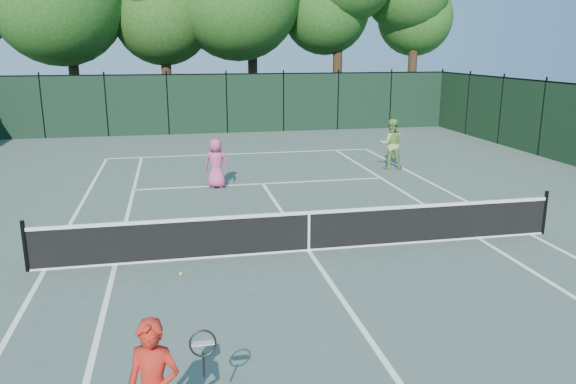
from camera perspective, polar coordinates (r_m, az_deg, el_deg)
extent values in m
plane|color=#45544A|center=(12.47, 2.10, -5.97)|extent=(90.00, 90.00, 0.00)
cube|color=white|center=(12.44, -23.48, -7.26)|extent=(0.10, 23.77, 0.01)
cube|color=white|center=(14.71, 23.40, -3.96)|extent=(0.10, 23.77, 0.01)
cube|color=white|center=(12.22, -17.14, -7.06)|extent=(0.10, 23.77, 0.01)
cube|color=white|center=(13.98, 18.77, -4.46)|extent=(0.10, 23.77, 0.01)
cube|color=white|center=(23.80, -4.70, 3.91)|extent=(10.97, 0.10, 0.01)
cube|color=white|center=(18.48, -2.59, 0.85)|extent=(8.23, 0.10, 0.01)
cube|color=white|center=(12.47, 2.10, -5.96)|extent=(0.10, 12.80, 0.01)
cube|color=black|center=(12.32, 2.12, -3.99)|extent=(11.60, 0.03, 0.85)
cube|color=white|center=(12.19, 2.14, -2.12)|extent=(11.60, 0.05, 0.07)
cube|color=white|center=(12.46, 2.11, -5.88)|extent=(11.60, 0.05, 0.04)
cube|color=white|center=(12.32, 2.12, -3.99)|extent=(0.05, 0.04, 0.91)
cylinder|color=black|center=(12.34, -25.15, -5.01)|extent=(0.09, 0.09, 1.06)
cylinder|color=black|center=(14.74, 24.61, -1.91)|extent=(0.09, 0.09, 1.06)
cube|color=black|center=(29.61, -6.24, 8.88)|extent=(24.00, 0.05, 3.00)
cylinder|color=black|center=(33.80, -20.82, 10.26)|extent=(0.56, 0.56, 4.80)
cylinder|color=black|center=(33.22, -12.16, 10.37)|extent=(0.56, 0.56, 4.30)
cylinder|color=black|center=(34.03, -3.59, 11.34)|extent=(0.56, 0.56, 5.00)
cylinder|color=black|center=(34.43, 5.01, 11.02)|extent=(0.56, 0.56, 4.60)
cylinder|color=black|center=(36.63, 12.43, 10.79)|extent=(0.56, 0.56, 4.40)
cylinder|color=black|center=(6.56, -8.56, -17.01)|extent=(0.03, 0.03, 0.30)
torus|color=black|center=(6.42, -8.65, -14.95)|extent=(0.30, 0.10, 0.30)
imported|color=#C74679|center=(17.96, -7.30, 2.91)|extent=(0.89, 0.71, 1.57)
imported|color=#83AC56|center=(20.96, 10.43, 4.82)|extent=(1.01, 0.86, 1.84)
sphere|color=#D5F432|center=(11.35, -10.84, -8.16)|extent=(0.07, 0.07, 0.07)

